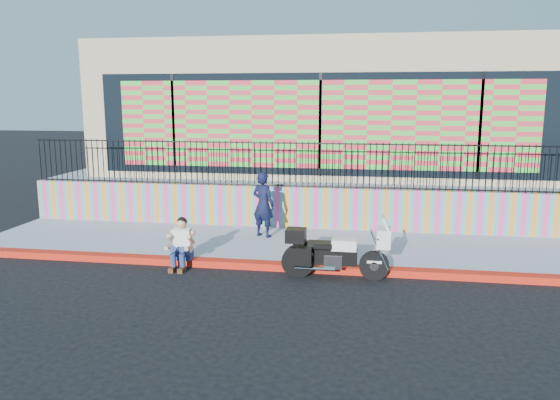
# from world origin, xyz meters

# --- Properties ---
(ground) EXTENTS (90.00, 90.00, 0.00)m
(ground) POSITION_xyz_m (0.00, 0.00, 0.00)
(ground) COLOR black
(ground) RESTS_ON ground
(red_curb) EXTENTS (16.00, 0.30, 0.15)m
(red_curb) POSITION_xyz_m (0.00, 0.00, 0.07)
(red_curb) COLOR red
(red_curb) RESTS_ON ground
(sidewalk) EXTENTS (16.00, 3.00, 0.15)m
(sidewalk) POSITION_xyz_m (0.00, 1.65, 0.07)
(sidewalk) COLOR gray
(sidewalk) RESTS_ON ground
(mural_wall) EXTENTS (16.00, 0.20, 1.10)m
(mural_wall) POSITION_xyz_m (0.00, 3.25, 0.70)
(mural_wall) COLOR #E03A7C
(mural_wall) RESTS_ON sidewalk
(metal_fence) EXTENTS (15.80, 0.04, 1.20)m
(metal_fence) POSITION_xyz_m (0.00, 3.25, 1.85)
(metal_fence) COLOR black
(metal_fence) RESTS_ON mural_wall
(elevated_platform) EXTENTS (16.00, 10.00, 1.25)m
(elevated_platform) POSITION_xyz_m (0.00, 8.35, 0.62)
(elevated_platform) COLOR gray
(elevated_platform) RESTS_ON ground
(storefront_building) EXTENTS (14.00, 8.06, 4.00)m
(storefront_building) POSITION_xyz_m (0.00, 8.13, 3.25)
(storefront_building) COLOR tan
(storefront_building) RESTS_ON elevated_platform
(police_motorcycle) EXTENTS (2.12, 0.70, 1.32)m
(police_motorcycle) POSITION_xyz_m (0.71, -0.35, 0.55)
(police_motorcycle) COLOR black
(police_motorcycle) RESTS_ON ground
(police_officer) EXTENTS (0.70, 0.59, 1.64)m
(police_officer) POSITION_xyz_m (-1.22, 2.15, 0.97)
(police_officer) COLOR black
(police_officer) RESTS_ON sidewalk
(seated_man) EXTENTS (0.54, 0.71, 1.06)m
(seated_man) POSITION_xyz_m (-2.53, -0.24, 0.45)
(seated_man) COLOR navy
(seated_man) RESTS_ON ground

